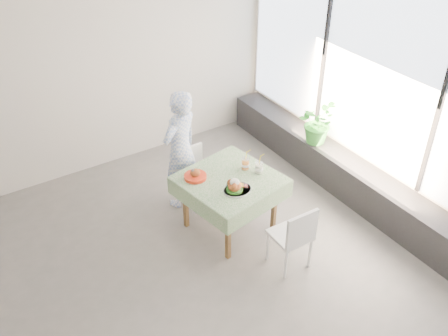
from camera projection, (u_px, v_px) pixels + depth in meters
floor at (164, 276)px, 5.54m from camera, size 6.00×6.00×0.00m
ceiling at (140, 29)px, 3.96m from camera, size 6.00×6.00×0.00m
wall_back at (68, 81)px, 6.49m from camera, size 6.00×0.02×2.80m
wall_right at (375, 97)px, 6.09m from camera, size 0.02×5.00×2.80m
window_pane at (377, 79)px, 5.94m from camera, size 0.01×4.80×2.18m
window_ledge at (350, 178)px, 6.65m from camera, size 0.40×4.80×0.50m
cafe_table at (230, 197)px, 5.97m from camera, size 1.20×1.20×0.74m
chair_far at (197, 187)px, 6.51m from camera, size 0.38×0.38×0.79m
chair_near at (290, 247)px, 5.56m from camera, size 0.40×0.40×0.84m
diner at (180, 150)px, 6.22m from camera, size 0.68×0.57×1.59m
main_dish at (236, 187)px, 5.57m from camera, size 0.33×0.33×0.17m
juice_cup_orange at (245, 164)px, 5.93m from camera, size 0.10×0.10×0.29m
juice_cup_lemonade at (259, 168)px, 5.87m from camera, size 0.10×0.10×0.28m
second_dish at (195, 175)px, 5.79m from camera, size 0.26×0.26×0.12m
potted_plant at (317, 122)px, 6.80m from camera, size 0.70×0.69×0.59m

